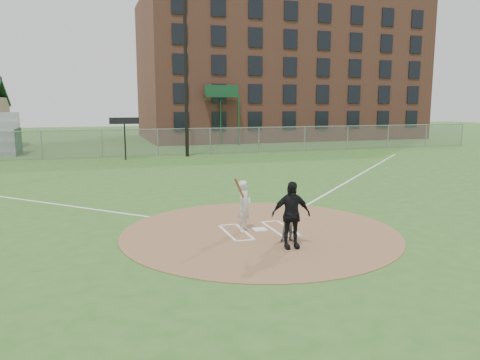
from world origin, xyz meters
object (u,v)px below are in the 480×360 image
object	(u,v)px
catcher	(290,222)
home_plate	(260,229)
umpire	(291,215)
batter_at_plate	(244,206)

from	to	relation	value
catcher	home_plate	bearing A→B (deg)	116.07
umpire	batter_at_plate	size ratio (longest dim) A/B	1.02
home_plate	catcher	distance (m)	1.57
batter_at_plate	home_plate	bearing A→B (deg)	-1.34
batter_at_plate	catcher	bearing A→B (deg)	-58.85
home_plate	umpire	size ratio (longest dim) A/B	0.22
catcher	batter_at_plate	xyz separation A→B (m)	(-0.87, 1.44, 0.23)
catcher	umpire	distance (m)	0.66
catcher	umpire	bearing A→B (deg)	-100.35
catcher	umpire	xyz separation A→B (m)	(-0.21, -0.52, 0.35)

